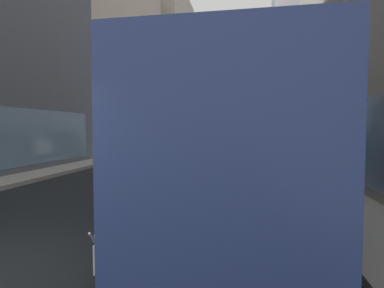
% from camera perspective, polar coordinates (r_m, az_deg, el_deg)
% --- Properties ---
extents(ground_plane, '(120.00, 120.00, 0.00)m').
position_cam_1_polar(ground_plane, '(38.33, 5.65, 0.03)').
color(ground_plane, black).
extents(sidewalk_left, '(2.40, 110.00, 0.15)m').
position_cam_1_polar(sidewalk_left, '(39.20, -2.69, 0.22)').
color(sidewalk_left, gray).
rests_on(sidewalk_left, ground).
extents(sidewalk_right, '(2.40, 110.00, 0.15)m').
position_cam_1_polar(sidewalk_right, '(38.30, 14.18, 0.07)').
color(sidewalk_right, gray).
rests_on(sidewalk_right, ground).
extents(building_left_mid, '(8.73, 18.30, 19.09)m').
position_cam_1_polar(building_left_mid, '(32.42, -18.33, 16.34)').
color(building_left_mid, '#B2A893').
rests_on(building_left_mid, ground).
extents(building_left_far, '(11.61, 14.22, 22.41)m').
position_cam_1_polar(building_left_far, '(48.79, -8.04, 13.87)').
color(building_left_far, '#B2A893').
rests_on(building_left_far, ground).
extents(building_right_far, '(8.99, 15.39, 31.25)m').
position_cam_1_polar(building_right_far, '(53.55, 20.37, 17.57)').
color(building_right_far, '#4C515B').
rests_on(building_right_far, ground).
extents(transit_bus, '(2.78, 11.53, 3.05)m').
position_cam_1_polar(transit_bus, '(8.58, 8.51, 1.67)').
color(transit_bus, '#33478C').
rests_on(transit_bus, ground).
extents(car_silver_sedan, '(1.87, 4.18, 1.62)m').
position_cam_1_polar(car_silver_sedan, '(42.96, 4.55, 1.45)').
color(car_silver_sedan, '#B7BABF').
rests_on(car_silver_sedan, ground).
extents(car_red_coupe, '(1.84, 4.31, 1.62)m').
position_cam_1_polar(car_red_coupe, '(49.64, 3.46, 1.66)').
color(car_red_coupe, red).
rests_on(car_red_coupe, ground).
extents(car_blue_hatchback, '(1.89, 3.91, 1.62)m').
position_cam_1_polar(car_blue_hatchback, '(22.31, 9.56, -0.00)').
color(car_blue_hatchback, '#4C6BB7').
rests_on(car_blue_hatchback, ground).
extents(car_white_van, '(1.76, 4.77, 1.62)m').
position_cam_1_polar(car_white_van, '(18.13, -3.37, -0.64)').
color(car_white_van, silver).
rests_on(car_white_van, ground).
extents(car_black_suv, '(1.75, 4.44, 1.62)m').
position_cam_1_polar(car_black_suv, '(34.52, 0.46, 1.09)').
color(car_black_suv, black).
rests_on(car_black_suv, ground).
extents(box_truck, '(2.30, 7.50, 3.05)m').
position_cam_1_polar(box_truck, '(35.30, 7.23, 2.48)').
color(box_truck, '#19519E').
rests_on(box_truck, ground).
extents(dalmatian_dog, '(0.22, 0.96, 0.72)m').
position_cam_1_polar(dalmatian_dog, '(4.62, -15.45, -15.53)').
color(dalmatian_dog, white).
rests_on(dalmatian_dog, ground).
extents(pedestrian_with_handbag, '(0.45, 0.34, 1.69)m').
position_cam_1_polar(pedestrian_with_handbag, '(10.34, 23.18, -2.56)').
color(pedestrian_with_handbag, '#1E1E2D').
rests_on(pedestrian_with_handbag, sidewalk_right).
extents(pedestrian_in_coat, '(0.34, 0.34, 1.69)m').
position_cam_1_polar(pedestrian_in_coat, '(10.12, 28.03, -2.80)').
color(pedestrian_in_coat, '#1E1E2D').
rests_on(pedestrian_in_coat, sidewalk_right).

